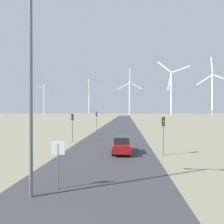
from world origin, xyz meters
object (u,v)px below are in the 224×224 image
object	(u,v)px
wind_turbine_left	(89,93)
traffic_light_post_near_right	(163,127)
streetlamp	(31,71)
traffic_light_post_mid_left	(96,118)
stop_sign_near	(58,155)
car_approaching	(121,145)
wind_turbine_far_left	(44,96)
wind_turbine_right	(171,89)
wind_turbine_far_right	(212,90)
wind_turbine_center	(130,94)
traffic_light_post_near_left	(72,121)

from	to	relation	value
wind_turbine_left	traffic_light_post_near_right	bearing A→B (deg)	-76.10
streetlamp	traffic_light_post_mid_left	bearing A→B (deg)	92.21
stop_sign_near	traffic_light_post_near_right	size ratio (longest dim) A/B	0.71
car_approaching	wind_turbine_left	xyz separation A→B (m)	(-55.58, 241.21, 30.10)
wind_turbine_far_left	streetlamp	bearing A→B (deg)	-64.23
stop_sign_near	wind_turbine_right	bearing A→B (deg)	74.21
streetlamp	car_approaching	bearing A→B (deg)	65.80
streetlamp	wind_turbine_left	bearing A→B (deg)	101.49
traffic_light_post_mid_left	wind_turbine_far_right	world-z (taller)	wind_turbine_far_right
wind_turbine_far_right	traffic_light_post_near_right	bearing A→B (deg)	-116.22
traffic_light_post_near_right	wind_turbine_right	bearing A→B (deg)	75.71
stop_sign_near	car_approaching	xyz separation A→B (m)	(3.45, 8.99, -1.06)
traffic_light_post_mid_left	wind_turbine_center	world-z (taller)	wind_turbine_center
traffic_light_post_near_right	wind_turbine_far_right	distance (m)	244.34
traffic_light_post_near_right	wind_turbine_center	xyz separation A→B (m)	(0.72, 216.36, 23.73)
car_approaching	wind_turbine_right	size ratio (longest dim) A/B	0.06
wind_turbine_left	wind_turbine_right	size ratio (longest dim) A/B	1.05
car_approaching	wind_turbine_far_right	world-z (taller)	wind_turbine_far_right
streetlamp	wind_turbine_far_right	xyz separation A→B (m)	(116.02, 226.97, 25.18)
traffic_light_post_near_left	wind_turbine_far_left	bearing A→B (deg)	116.88
streetlamp	traffic_light_post_near_left	xyz separation A→B (m)	(-2.95, 16.41, -3.70)
traffic_light_post_near_left	streetlamp	bearing A→B (deg)	-79.82
wind_turbine_far_left	car_approaching	bearing A→B (deg)	-62.21
traffic_light_post_mid_left	wind_turbine_far_right	bearing A→B (deg)	59.78
car_approaching	wind_turbine_far_right	distance (m)	245.88
streetlamp	car_approaching	distance (m)	12.43
stop_sign_near	wind_turbine_center	distance (m)	226.15
traffic_light_post_mid_left	car_approaching	distance (m)	17.12
traffic_light_post_near_right	wind_turbine_far_right	world-z (taller)	wind_turbine_far_right
wind_turbine_center	wind_turbine_right	world-z (taller)	wind_turbine_right
wind_turbine_far_left	wind_turbine_right	distance (m)	165.91
streetlamp	wind_turbine_right	xyz separation A→B (m)	(58.24, 203.28, 24.03)
traffic_light_post_near_left	wind_turbine_center	xyz separation A→B (m)	(12.49, 209.27, 23.63)
traffic_light_post_mid_left	wind_turbine_left	distance (m)	232.33
traffic_light_post_near_left	wind_turbine_center	bearing A→B (deg)	86.58
traffic_light_post_near_left	traffic_light_post_mid_left	distance (m)	9.86
stop_sign_near	traffic_light_post_near_right	xyz separation A→B (m)	(7.76, 8.28, 0.92)
traffic_light_post_near_right	wind_turbine_far_left	distance (m)	242.05
traffic_light_post_mid_left	wind_turbine_right	bearing A→B (deg)	71.51
car_approaching	wind_turbine_left	size ratio (longest dim) A/B	0.06
wind_turbine_far_left	wind_turbine_left	world-z (taller)	wind_turbine_left
car_approaching	wind_turbine_far_left	xyz separation A→B (m)	(-111.14, 210.88, 24.14)
streetlamp	traffic_light_post_near_right	xyz separation A→B (m)	(8.82, 9.33, -3.81)
streetlamp	wind_turbine_left	size ratio (longest dim) A/B	0.16
traffic_light_post_near_right	wind_turbine_far_right	xyz separation A→B (m)	(107.20, 217.64, 28.99)
streetlamp	car_approaching	world-z (taller)	streetlamp
traffic_light_post_near_left	wind_turbine_far_left	size ratio (longest dim) A/B	0.07
wind_turbine_left	wind_turbine_right	distance (m)	119.37
stop_sign_near	car_approaching	bearing A→B (deg)	69.00
car_approaching	wind_turbine_left	world-z (taller)	wind_turbine_left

